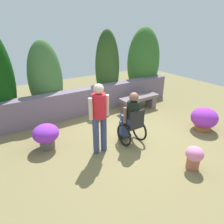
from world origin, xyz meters
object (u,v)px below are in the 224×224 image
Objects in this scene: person_in_wheelchair at (131,120)px; flower_pot_terracotta_by_wall at (194,157)px; person_standing_companion at (99,115)px; flower_pot_red_accent at (46,135)px; stone_bench at (139,101)px; flower_pot_purple_near at (204,119)px.

person_in_wheelchair is 1.61m from flower_pot_terracotta_by_wall.
person_standing_companion is at bearing 130.16° from flower_pot_terracotta_by_wall.
person_in_wheelchair is 2.17× the size of flower_pot_red_accent.
person_in_wheelchair is 0.81× the size of person_standing_companion.
person_standing_companion is (-2.39, -1.47, 0.62)m from stone_bench.
flower_pot_red_accent is (-3.39, -0.65, 0.02)m from stone_bench.
stone_bench is at bearing 40.82° from person_in_wheelchair.
flower_pot_red_accent is at bearing 152.14° from person_standing_companion.
stone_bench is at bearing 43.01° from person_standing_companion.
flower_pot_purple_near is at bearing -65.33° from stone_bench.
person_standing_companion is (-0.86, 0.05, 0.32)m from person_in_wheelchair.
flower_pot_purple_near is (2.15, -0.57, -0.30)m from person_in_wheelchair.
flower_pot_red_accent reaches higher than stone_bench.
person_standing_companion is 3.24× the size of flower_pot_terracotta_by_wall.
person_in_wheelchair is at bearing -126.99° from stone_bench.
person_standing_companion is at bearing -140.12° from stone_bench.
person_standing_companion reaches higher than flower_pot_terracotta_by_wall.
stone_bench is 0.89× the size of person_standing_companion.
flower_pot_terracotta_by_wall is (-1.69, -0.93, -0.03)m from flower_pot_purple_near.
flower_pot_red_accent is (-1.00, 0.82, -0.60)m from person_standing_companion.
flower_pot_purple_near reaches higher than flower_pot_terracotta_by_wall.
stone_bench is 2.89× the size of flower_pot_terracotta_by_wall.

